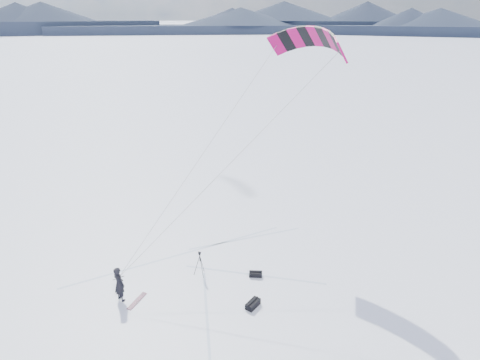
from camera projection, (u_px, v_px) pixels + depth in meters
ground at (195, 296)px, 19.95m from camera, size 1800.00×1800.00×0.00m
horizon_hills at (191, 218)px, 18.27m from camera, size 704.84×706.81×10.07m
snow_tracks at (156, 308)px, 19.11m from camera, size 13.93×9.84×0.01m
snowkiter at (121, 299)px, 19.68m from camera, size 0.66×0.79×1.85m
snowboard at (137, 301)px, 19.55m from camera, size 1.21×1.03×0.04m
tripod at (200, 260)px, 21.21m from camera, size 0.65×0.57×1.40m
gear_bag_a at (253, 304)px, 19.13m from camera, size 0.89×0.68×0.36m
gear_bag_b at (256, 274)px, 21.38m from camera, size 0.76×0.66×0.31m
power_kite at (310, 42)px, 21.77m from camera, size 13.02×5.46×11.16m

